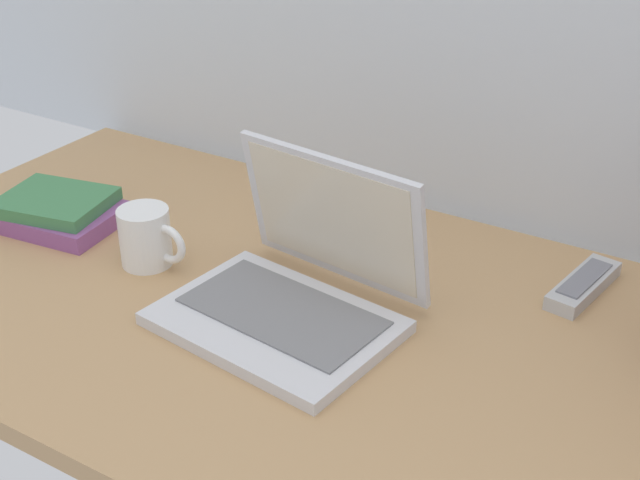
{
  "coord_description": "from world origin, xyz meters",
  "views": [
    {
      "loc": [
        0.47,
        -0.84,
        0.69
      ],
      "look_at": [
        -0.04,
        0.0,
        0.15
      ],
      "focal_mm": 47.8,
      "sensor_mm": 36.0,
      "label": 1
    }
  ],
  "objects_px": {
    "remote_control_near": "(584,285)",
    "laptop": "(296,285)",
    "book_stack": "(56,211)",
    "coffee_mug": "(147,237)"
  },
  "relations": [
    {
      "from": "laptop",
      "to": "remote_control_near",
      "type": "distance_m",
      "value": 0.42
    },
    {
      "from": "coffee_mug",
      "to": "remote_control_near",
      "type": "height_order",
      "value": "coffee_mug"
    },
    {
      "from": "remote_control_near",
      "to": "laptop",
      "type": "bearing_deg",
      "value": -140.98
    },
    {
      "from": "coffee_mug",
      "to": "book_stack",
      "type": "xyz_separation_m",
      "value": [
        -0.22,
        0.02,
        -0.02
      ]
    },
    {
      "from": "laptop",
      "to": "coffee_mug",
      "type": "xyz_separation_m",
      "value": [
        -0.27,
        0.0,
        0.0
      ]
    },
    {
      "from": "coffee_mug",
      "to": "book_stack",
      "type": "relative_size",
      "value": 0.52
    },
    {
      "from": "remote_control_near",
      "to": "book_stack",
      "type": "xyz_separation_m",
      "value": [
        -0.81,
        -0.24,
        0.01
      ]
    },
    {
      "from": "remote_control_near",
      "to": "book_stack",
      "type": "distance_m",
      "value": 0.85
    },
    {
      "from": "laptop",
      "to": "remote_control_near",
      "type": "height_order",
      "value": "laptop"
    },
    {
      "from": "laptop",
      "to": "coffee_mug",
      "type": "relative_size",
      "value": 2.89
    }
  ]
}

